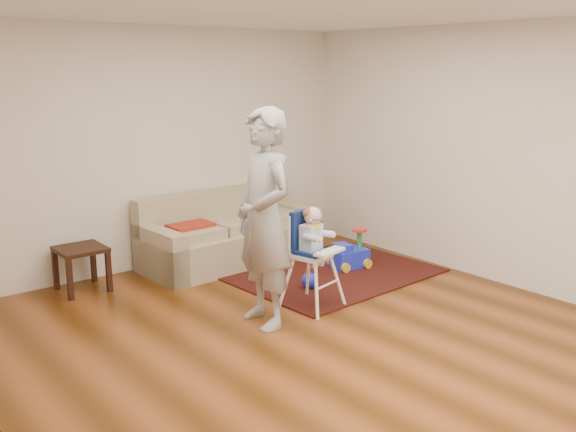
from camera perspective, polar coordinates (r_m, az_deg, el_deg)
ground at (r=5.54m, az=2.63°, el=-10.88°), size 5.50×5.50×0.00m
room_envelope at (r=5.48m, az=-0.83°, el=9.18°), size 5.04×5.52×2.72m
sofa at (r=7.53m, az=-5.00°, el=-1.07°), size 2.17×0.97×0.82m
side_table at (r=6.92m, az=-17.85°, el=-4.50°), size 0.46×0.46×0.46m
area_rug at (r=7.19m, az=3.97°, el=-5.10°), size 2.24×1.73×0.02m
ride_on_toy at (r=7.33m, az=5.51°, el=-2.89°), size 0.44×0.34×0.44m
toy_ball at (r=6.66m, az=1.91°, el=-5.75°), size 0.16×0.16×0.16m
high_chair at (r=6.07m, az=2.17°, el=-3.87°), size 0.55×0.55×0.99m
adult at (r=5.56m, az=-2.14°, el=-0.27°), size 0.53×0.75×1.93m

